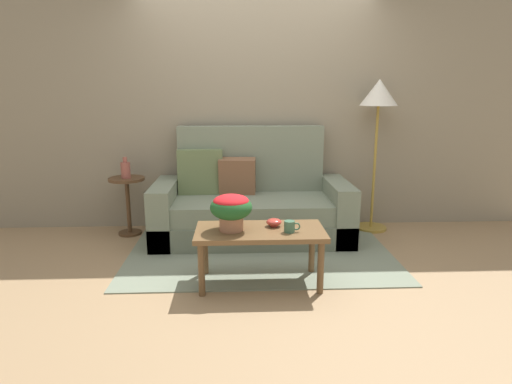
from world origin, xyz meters
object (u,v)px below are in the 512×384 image
Objects in this scene: coffee_table at (260,237)px; coffee_mug at (290,227)px; potted_plant at (231,208)px; side_table at (128,196)px; table_vase at (126,170)px; couch at (250,206)px; snack_bowl at (274,222)px; floor_lamp at (378,105)px.

coffee_mug is (0.22, -0.08, 0.10)m from coffee_table.
coffee_mug is (0.45, -0.07, -0.13)m from potted_plant.
side_table is 0.28m from table_vase.
potted_plant is (-0.22, -0.01, 0.24)m from coffee_table.
table_vase is at bearing 175.06° from couch.
side_table is at bearing 97.28° from table_vase.
couch reaches higher than snack_bowl.
couch is at bearing -172.19° from floor_lamp.
floor_lamp reaches higher than coffee_table.
floor_lamp reaches higher than couch.
coffee_mug is (-1.09, -1.42, -0.86)m from floor_lamp.
potted_plant reaches higher than coffee_mug.
coffee_table is 0.26m from coffee_mug.
potted_plant is at bearing -49.47° from side_table.
potted_plant is (1.11, -1.30, 0.20)m from side_table.
side_table is at bearing 174.30° from couch.
table_vase is at bearing 136.24° from coffee_table.
table_vase reaches higher than side_table.
table_vase reaches higher than coffee_table.
coffee_table is 1.85m from side_table.
couch is 1.28m from coffee_mug.
floor_lamp is (1.31, 1.35, 0.97)m from coffee_table.
snack_bowl is at bearing -133.18° from floor_lamp.
couch is 1.30m from side_table.
side_table is 2.07m from coffee_mug.
couch is at bearing 98.01° from snack_bowl.
couch reaches higher than side_table.
floor_lamp is 2.72m from table_vase.
snack_bowl is (0.34, 0.08, -0.14)m from potted_plant.
couch is 1.71m from floor_lamp.
coffee_table is 0.62× the size of floor_lamp.
coffee_mug reaches higher than snack_bowl.
snack_bowl is at bearing 31.47° from coffee_table.
couch is at bearing 81.09° from potted_plant.
floor_lamp is 1.95m from snack_bowl.
floor_lamp is at bearing 41.41° from potted_plant.
table_vase is at bearing 140.20° from snack_bowl.
potted_plant is at bearing -138.59° from floor_lamp.
coffee_table is 1.87m from table_vase.
side_table is (-1.33, 1.29, 0.04)m from coffee_table.
side_table is 5.04× the size of snack_bowl.
potted_plant is at bearing 171.14° from coffee_mug.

